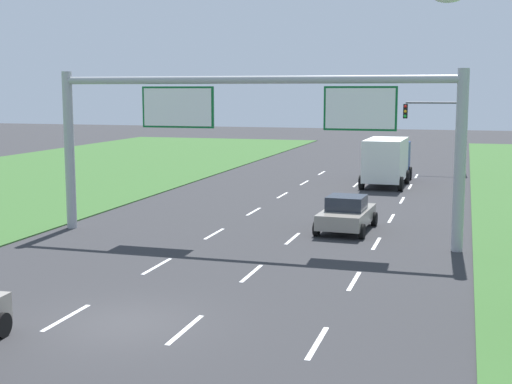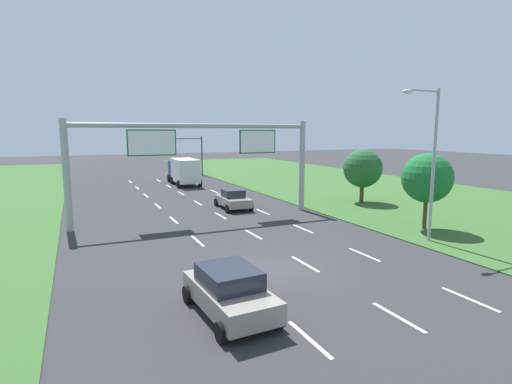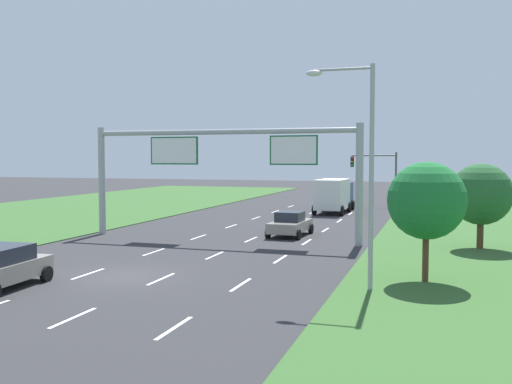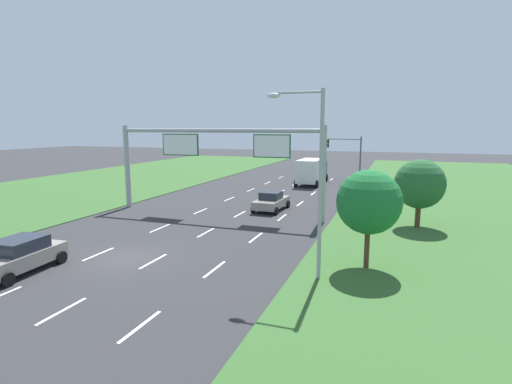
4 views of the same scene
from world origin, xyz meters
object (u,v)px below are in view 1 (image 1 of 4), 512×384
(box_truck, at_px, (387,159))
(car_near_red, at_px, (347,214))
(traffic_light_mast, at_px, (440,121))
(sign_gantry, at_px, (252,122))

(box_truck, bearing_deg, car_near_red, -88.69)
(box_truck, distance_m, traffic_light_mast, 9.36)
(box_truck, xyz_separation_m, traffic_light_mast, (2.94, 8.61, 2.19))
(box_truck, relative_size, traffic_light_mast, 1.30)
(car_near_red, height_order, box_truck, box_truck)
(car_near_red, height_order, sign_gantry, sign_gantry)
(car_near_red, distance_m, traffic_light_mast, 25.26)
(box_truck, distance_m, sign_gantry, 19.70)
(car_near_red, distance_m, sign_gantry, 6.11)
(car_near_red, height_order, traffic_light_mast, traffic_light_mast)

